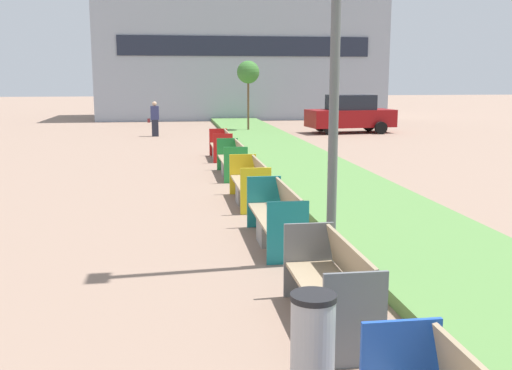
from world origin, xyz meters
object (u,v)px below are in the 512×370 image
(bench_green_frame, at_px, (233,163))
(litter_bin, at_px, (313,349))
(bench_red_frame, at_px, (222,148))
(bench_yellow_frame, at_px, (251,186))
(bench_teal_frame, at_px, (277,221))
(bench_grey_frame, at_px, (331,295))
(sapling_tree_far, at_px, (248,73))
(pedestrian_walking, at_px, (155,119))

(bench_green_frame, bearing_deg, litter_bin, -92.79)
(bench_red_frame, bearing_deg, bench_yellow_frame, -89.97)
(bench_yellow_frame, xyz_separation_m, litter_bin, (-0.58, -8.12, 0.11))
(bench_yellow_frame, distance_m, bench_red_frame, 7.23)
(bench_teal_frame, bearing_deg, bench_red_frame, 90.02)
(bench_grey_frame, height_order, sapling_tree_far, sapling_tree_far)
(bench_grey_frame, relative_size, bench_green_frame, 0.84)
(bench_green_frame, xyz_separation_m, pedestrian_walking, (-2.39, 11.76, 0.44))
(bench_teal_frame, distance_m, bench_red_frame, 10.46)
(bench_grey_frame, relative_size, pedestrian_walking, 1.20)
(litter_bin, relative_size, sapling_tree_far, 0.28)
(bench_yellow_frame, height_order, pedestrian_walking, pedestrian_walking)
(sapling_tree_far, xyz_separation_m, pedestrian_walking, (-4.48, -0.92, -2.10))
(bench_green_frame, bearing_deg, pedestrian_walking, 101.48)
(bench_teal_frame, distance_m, sapling_tree_far, 19.88)
(litter_bin, height_order, pedestrian_walking, pedestrian_walking)
(bench_red_frame, distance_m, litter_bin, 15.36)
(pedestrian_walking, bearing_deg, sapling_tree_far, 11.55)
(bench_teal_frame, bearing_deg, sapling_tree_far, 83.90)
(bench_grey_frame, distance_m, sapling_tree_far, 23.23)
(bench_yellow_frame, height_order, sapling_tree_far, sapling_tree_far)
(bench_grey_frame, height_order, bench_red_frame, same)
(bench_teal_frame, relative_size, pedestrian_walking, 1.42)
(bench_grey_frame, relative_size, bench_red_frame, 1.01)
(sapling_tree_far, bearing_deg, bench_red_frame, -102.93)
(bench_teal_frame, xyz_separation_m, sapling_tree_far, (2.10, 19.60, 2.54))
(bench_grey_frame, xyz_separation_m, bench_teal_frame, (0.00, 3.39, 0.01))
(litter_bin, bearing_deg, bench_teal_frame, 83.28)
(pedestrian_walking, bearing_deg, bench_teal_frame, -82.72)
(bench_grey_frame, distance_m, bench_teal_frame, 3.39)
(bench_teal_frame, distance_m, bench_green_frame, 6.93)
(bench_grey_frame, xyz_separation_m, sapling_tree_far, (2.10, 22.99, 2.55))
(bench_grey_frame, xyz_separation_m, bench_red_frame, (-0.00, 13.84, -0.00))
(bench_teal_frame, height_order, bench_red_frame, same)
(bench_green_frame, height_order, sapling_tree_far, sapling_tree_far)
(bench_yellow_frame, xyz_separation_m, bench_red_frame, (-0.00, 7.23, -0.01))
(bench_green_frame, bearing_deg, bench_red_frame, 90.08)
(bench_yellow_frame, xyz_separation_m, pedestrian_walking, (-2.39, 15.46, 0.44))
(bench_teal_frame, xyz_separation_m, litter_bin, (-0.58, -4.89, 0.11))
(bench_red_frame, relative_size, pedestrian_walking, 1.20)
(bench_yellow_frame, relative_size, litter_bin, 2.26)
(litter_bin, bearing_deg, bench_grey_frame, 69.20)
(bench_green_frame, height_order, litter_bin, litter_bin)
(bench_red_frame, distance_m, sapling_tree_far, 9.72)
(bench_red_frame, bearing_deg, bench_green_frame, -89.92)
(bench_yellow_frame, bearing_deg, bench_red_frame, 90.03)
(bench_teal_frame, xyz_separation_m, bench_yellow_frame, (-0.00, 3.23, -0.00))
(bench_teal_frame, height_order, bench_green_frame, same)
(sapling_tree_far, bearing_deg, bench_grey_frame, -95.22)
(litter_bin, bearing_deg, sapling_tree_far, 83.78)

